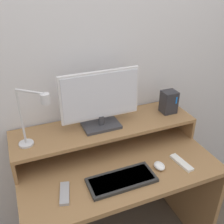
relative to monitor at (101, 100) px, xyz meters
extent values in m
cube|color=silver|center=(0.03, 0.20, 0.18)|extent=(6.00, 0.05, 2.50)
cube|color=olive|center=(0.03, -0.17, -0.35)|extent=(1.14, 0.66, 0.03)
cube|color=olive|center=(0.58, -0.17, -0.72)|extent=(0.03, 0.66, 0.70)
cube|color=olive|center=(-0.53, 0.00, -0.27)|extent=(0.02, 0.31, 0.13)
cube|color=olive|center=(0.59, 0.00, -0.27)|extent=(0.02, 0.31, 0.13)
cube|color=olive|center=(0.03, 0.00, -0.19)|extent=(1.14, 0.31, 0.02)
cube|color=#38383D|center=(0.00, 0.00, -0.17)|extent=(0.22, 0.15, 0.02)
cylinder|color=#38383D|center=(0.00, 0.00, -0.14)|extent=(0.04, 0.04, 0.06)
cube|color=silver|center=(0.00, 0.00, 0.03)|extent=(0.48, 0.02, 0.29)
cube|color=silver|center=(0.00, -0.01, 0.03)|extent=(0.45, 0.01, 0.27)
cylinder|color=silver|center=(-0.45, -0.02, -0.18)|extent=(0.08, 0.08, 0.01)
cylinder|color=silver|center=(-0.45, -0.02, -0.01)|extent=(0.01, 0.01, 0.32)
cylinder|color=silver|center=(-0.39, -0.07, 0.15)|extent=(0.13, 0.11, 0.01)
cylinder|color=silver|center=(-0.32, -0.13, 0.12)|extent=(0.05, 0.05, 0.05)
cube|color=#28282D|center=(0.48, 0.00, -0.11)|extent=(0.10, 0.09, 0.15)
cube|color=#1972F2|center=(0.51, -0.04, -0.08)|extent=(0.01, 0.00, 0.05)
cube|color=#282828|center=(-0.01, -0.34, -0.33)|extent=(0.37, 0.16, 0.02)
cube|color=black|center=(-0.01, -0.34, -0.32)|extent=(0.34, 0.13, 0.01)
ellipsoid|color=white|center=(0.23, -0.32, -0.32)|extent=(0.06, 0.08, 0.03)
cube|color=#99999E|center=(-0.31, -0.31, -0.33)|extent=(0.08, 0.16, 0.02)
cube|color=white|center=(0.37, -0.34, -0.33)|extent=(0.06, 0.17, 0.02)
camera|label=1|loc=(-0.45, -1.29, 0.67)|focal=42.00mm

